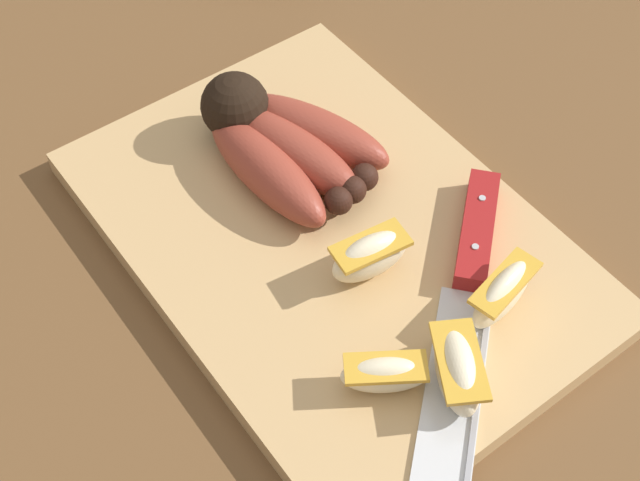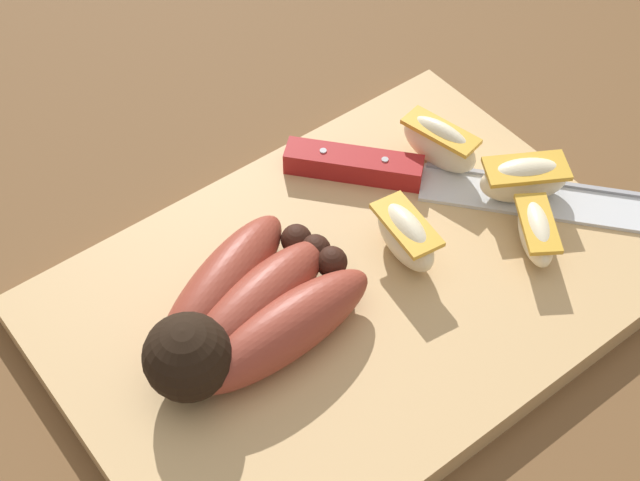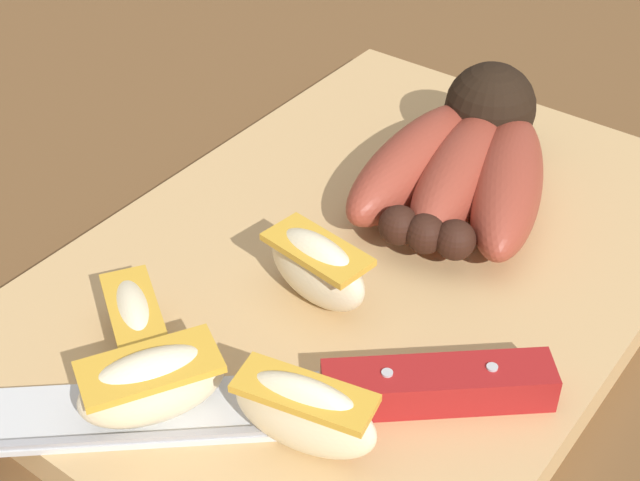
{
  "view_description": "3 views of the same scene",
  "coord_description": "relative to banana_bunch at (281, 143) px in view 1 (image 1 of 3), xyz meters",
  "views": [
    {
      "loc": [
        -0.29,
        0.26,
        0.52
      ],
      "look_at": [
        0.0,
        0.04,
        0.04
      ],
      "focal_mm": 49.28,
      "sensor_mm": 36.0,
      "label": 1
    },
    {
      "loc": [
        0.26,
        0.3,
        0.51
      ],
      "look_at": [
        0.02,
        -0.01,
        0.04
      ],
      "focal_mm": 52.3,
      "sensor_mm": 36.0,
      "label": 2
    },
    {
      "loc": [
        -0.3,
        -0.18,
        0.32
      ],
      "look_at": [
        -0.01,
        0.03,
        0.04
      ],
      "focal_mm": 52.1,
      "sensor_mm": 36.0,
      "label": 3
    }
  ],
  "objects": [
    {
      "name": "chefs_knife",
      "position": [
        -0.18,
        -0.03,
        -0.02
      ],
      "size": [
        0.21,
        0.23,
        0.02
      ],
      "color": "silver",
      "rests_on": "cutting_board"
    },
    {
      "name": "apple_wedge_extra",
      "position": [
        -0.12,
        0.01,
        -0.0
      ],
      "size": [
        0.03,
        0.06,
        0.04
      ],
      "color": "beige",
      "rests_on": "cutting_board"
    },
    {
      "name": "apple_wedge_middle",
      "position": [
        -0.2,
        -0.04,
        -0.0
      ],
      "size": [
        0.03,
        0.06,
        0.04
      ],
      "color": "beige",
      "rests_on": "cutting_board"
    },
    {
      "name": "ground_plane",
      "position": [
        -0.09,
        -0.01,
        -0.04
      ],
      "size": [
        6.0,
        6.0,
        0.0
      ],
      "primitive_type": "plane",
      "color": "brown"
    },
    {
      "name": "apple_wedge_far",
      "position": [
        -0.2,
        0.06,
        -0.01
      ],
      "size": [
        0.05,
        0.06,
        0.03
      ],
      "color": "beige",
      "rests_on": "cutting_board"
    },
    {
      "name": "apple_wedge_near",
      "position": [
        -0.22,
        0.02,
        -0.0
      ],
      "size": [
        0.07,
        0.05,
        0.04
      ],
      "color": "beige",
      "rests_on": "cutting_board"
    },
    {
      "name": "cutting_board",
      "position": [
        -0.08,
        0.01,
        -0.03
      ],
      "size": [
        0.38,
        0.27,
        0.02
      ],
      "primitive_type": "cube",
      "color": "tan",
      "rests_on": "ground_plane"
    },
    {
      "name": "banana_bunch",
      "position": [
        0.0,
        0.0,
        0.0
      ],
      "size": [
        0.15,
        0.12,
        0.06
      ],
      "color": "black",
      "rests_on": "cutting_board"
    }
  ]
}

